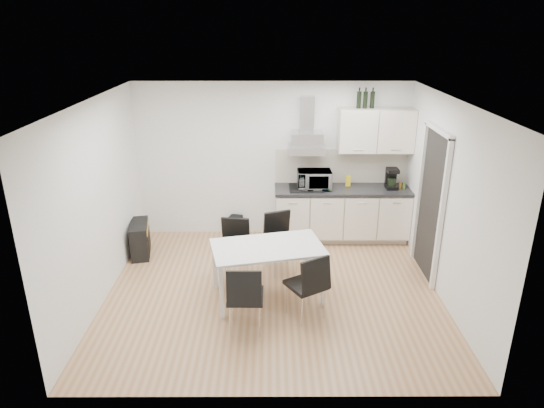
# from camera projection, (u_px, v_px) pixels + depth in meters

# --- Properties ---
(ground) EXTENTS (4.50, 4.50, 0.00)m
(ground) POSITION_uv_depth(u_px,v_px,m) (273.00, 291.00, 6.68)
(ground) COLOR tan
(ground) RESTS_ON ground
(wall_back) EXTENTS (4.50, 0.10, 2.60)m
(wall_back) POSITION_uv_depth(u_px,v_px,m) (272.00, 161.00, 8.08)
(wall_back) COLOR white
(wall_back) RESTS_ON ground
(wall_front) EXTENTS (4.50, 0.10, 2.60)m
(wall_front) POSITION_uv_depth(u_px,v_px,m) (274.00, 282.00, 4.34)
(wall_front) COLOR white
(wall_front) RESTS_ON ground
(wall_left) EXTENTS (0.10, 4.00, 2.60)m
(wall_left) POSITION_uv_depth(u_px,v_px,m) (98.00, 203.00, 6.21)
(wall_left) COLOR white
(wall_left) RESTS_ON ground
(wall_right) EXTENTS (0.10, 4.00, 2.60)m
(wall_right) POSITION_uv_depth(u_px,v_px,m) (448.00, 203.00, 6.22)
(wall_right) COLOR white
(wall_right) RESTS_ON ground
(ceiling) EXTENTS (4.50, 4.50, 0.00)m
(ceiling) POSITION_uv_depth(u_px,v_px,m) (273.00, 101.00, 5.75)
(ceiling) COLOR white
(ceiling) RESTS_ON wall_back
(doorway) EXTENTS (0.08, 1.04, 2.10)m
(doorway) POSITION_uv_depth(u_px,v_px,m) (429.00, 206.00, 6.82)
(doorway) COLOR white
(doorway) RESTS_ON ground
(kitchenette) EXTENTS (2.22, 0.64, 2.52)m
(kitchenette) POSITION_uv_depth(u_px,v_px,m) (344.00, 192.00, 8.00)
(kitchenette) COLOR beige
(kitchenette) RESTS_ON ground
(dining_table) EXTENTS (1.57, 1.11, 0.75)m
(dining_table) POSITION_uv_depth(u_px,v_px,m) (268.00, 252.00, 6.31)
(dining_table) COLOR white
(dining_table) RESTS_ON ground
(chair_far_left) EXTENTS (0.50, 0.55, 0.88)m
(chair_far_left) POSITION_uv_depth(u_px,v_px,m) (234.00, 252.00, 6.83)
(chair_far_left) COLOR black
(chair_far_left) RESTS_ON ground
(chair_far_right) EXTENTS (0.59, 0.62, 0.88)m
(chair_far_right) POSITION_uv_depth(u_px,v_px,m) (282.00, 243.00, 7.08)
(chair_far_right) COLOR black
(chair_far_right) RESTS_ON ground
(chair_near_left) EXTENTS (0.44, 0.50, 0.88)m
(chair_near_left) POSITION_uv_depth(u_px,v_px,m) (245.00, 297.00, 5.71)
(chair_near_left) COLOR black
(chair_near_left) RESTS_ON ground
(chair_near_right) EXTENTS (0.63, 0.66, 0.88)m
(chair_near_right) POSITION_uv_depth(u_px,v_px,m) (306.00, 285.00, 5.96)
(chair_near_right) COLOR black
(chair_near_right) RESTS_ON ground
(guitar_amp) EXTENTS (0.39, 0.68, 0.53)m
(guitar_amp) POSITION_uv_depth(u_px,v_px,m) (140.00, 239.00, 7.64)
(guitar_amp) COLOR black
(guitar_amp) RESTS_ON ground
(floor_speaker) EXTENTS (0.25, 0.24, 0.34)m
(floor_speaker) POSITION_uv_depth(u_px,v_px,m) (236.00, 225.00, 8.39)
(floor_speaker) COLOR black
(floor_speaker) RESTS_ON ground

